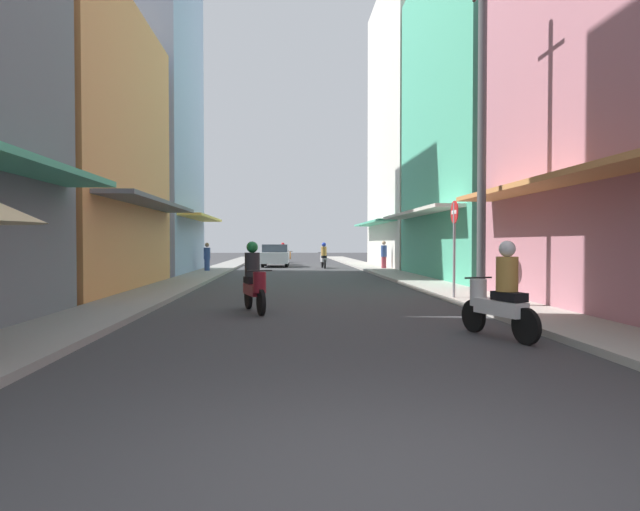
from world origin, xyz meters
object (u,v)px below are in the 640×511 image
object	(u,v)px
utility_pole	(482,134)
motorbike_black	(283,254)
motorbike_silver	(324,257)
parked_car	(275,255)
street_sign_no_entry	(454,236)
motorbike_white	(499,295)
motorbike_maroon	(254,281)
motorbike_orange	(289,257)
pedestrian_crossing	(207,258)
pedestrian_far	(384,256)

from	to	relation	value
utility_pole	motorbike_black	bearing A→B (deg)	98.77
motorbike_silver	parked_car	bearing A→B (deg)	142.16
motorbike_silver	street_sign_no_entry	world-z (taller)	street_sign_no_entry
motorbike_white	utility_pole	world-z (taller)	utility_pole
motorbike_black	motorbike_white	bearing A→B (deg)	-83.87
motorbike_maroon	utility_pole	size ratio (longest dim) A/B	0.22
motorbike_orange	motorbike_maroon	distance (m)	26.80
pedestrian_crossing	pedestrian_far	xyz separation A→B (m)	(9.59, 2.07, 0.06)
motorbike_maroon	street_sign_no_entry	xyz separation A→B (m)	(5.11, 1.75, 1.01)
motorbike_orange	parked_car	world-z (taller)	parked_car
motorbike_orange	pedestrian_far	distance (m)	10.29
pedestrian_far	motorbike_black	bearing A→B (deg)	114.13
motorbike_silver	pedestrian_far	distance (m)	4.26
pedestrian_crossing	utility_pole	distance (m)	18.32
motorbike_orange	utility_pole	xyz separation A→B (m)	(4.33, -26.71, 3.55)
motorbike_silver	motorbike_maroon	size ratio (longest dim) A/B	1.03
motorbike_orange	street_sign_no_entry	size ratio (longest dim) A/B	0.68
street_sign_no_entry	pedestrian_crossing	bearing A→B (deg)	120.91
motorbike_black	parked_car	world-z (taller)	motorbike_black
pedestrian_far	street_sign_no_entry	world-z (taller)	street_sign_no_entry
motorbike_silver	parked_car	distance (m)	3.79
motorbike_silver	motorbike_black	distance (m)	10.38
parked_car	motorbike_black	bearing A→B (deg)	86.50
pedestrian_far	utility_pole	distance (m)	18.23
motorbike_black	street_sign_no_entry	xyz separation A→B (m)	(4.64, -29.08, 1.01)
pedestrian_crossing	street_sign_no_entry	distance (m)	16.54
motorbike_orange	pedestrian_crossing	bearing A→B (deg)	-111.39
pedestrian_far	motorbike_maroon	bearing A→B (deg)	-109.06
motorbike_white	parked_car	bearing A→B (deg)	98.89
pedestrian_crossing	street_sign_no_entry	xyz separation A→B (m)	(8.49, -14.17, 0.94)
motorbike_black	street_sign_no_entry	size ratio (longest dim) A/B	0.67
pedestrian_crossing	pedestrian_far	distance (m)	9.81
motorbike_silver	street_sign_no_entry	distance (m)	19.16
street_sign_no_entry	motorbike_silver	bearing A→B (deg)	96.37
motorbike_orange	utility_pole	distance (m)	27.29
pedestrian_far	street_sign_no_entry	xyz separation A→B (m)	(-1.11, -16.24, 0.89)
motorbike_silver	parked_car	world-z (taller)	motorbike_silver
parked_car	pedestrian_far	world-z (taller)	pedestrian_far
motorbike_black	street_sign_no_entry	world-z (taller)	street_sign_no_entry
street_sign_no_entry	motorbike_orange	bearing A→B (deg)	99.59
motorbike_silver	motorbike_black	world-z (taller)	same
motorbike_black	pedestrian_crossing	xyz separation A→B (m)	(-3.84, -14.91, 0.07)
motorbike_black	pedestrian_crossing	size ratio (longest dim) A/B	1.14
pedestrian_crossing	motorbike_black	bearing A→B (deg)	75.55
parked_car	motorbike_maroon	bearing A→B (deg)	-89.97
motorbike_white	pedestrian_crossing	distance (m)	20.91
motorbike_maroon	pedestrian_crossing	bearing A→B (deg)	101.98
motorbike_orange	pedestrian_far	world-z (taller)	pedestrian_far
utility_pole	motorbike_silver	bearing A→B (deg)	96.13
motorbike_silver	motorbike_black	xyz separation A→B (m)	(-2.52, 10.07, 0.00)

